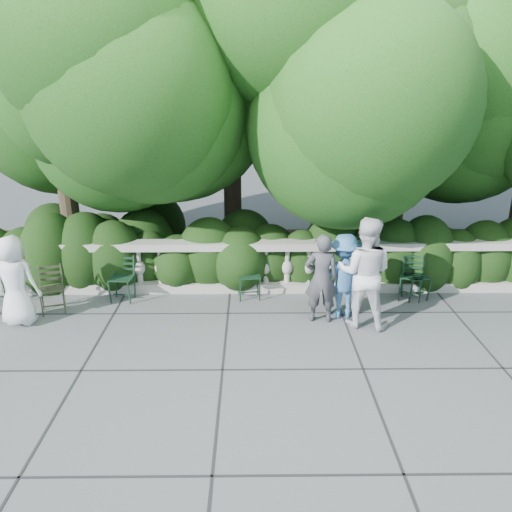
{
  "coord_description": "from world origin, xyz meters",
  "views": [
    {
      "loc": [
        -0.08,
        -7.1,
        3.9
      ],
      "look_at": [
        0.0,
        1.0,
        1.0
      ],
      "focal_mm": 35.0,
      "sensor_mm": 36.0,
      "label": 1
    }
  ],
  "objects_px": {
    "chair_d": "(250,301)",
    "person_woman_grey": "(321,278)",
    "chair_c": "(121,304)",
    "chair_weathered": "(55,315)",
    "person_older_blue": "(344,276)",
    "person_casual_man": "(364,273)",
    "chair_e": "(409,302)",
    "chair_f": "(418,302)",
    "person_businessman": "(15,281)"
  },
  "relations": [
    {
      "from": "chair_d",
      "to": "person_woman_grey",
      "type": "bearing_deg",
      "value": -39.84
    },
    {
      "from": "chair_c",
      "to": "chair_d",
      "type": "height_order",
      "value": "same"
    },
    {
      "from": "chair_weathered",
      "to": "person_older_blue",
      "type": "height_order",
      "value": "person_older_blue"
    },
    {
      "from": "chair_c",
      "to": "person_casual_man",
      "type": "xyz_separation_m",
      "value": [
        4.23,
        -0.84,
        0.93
      ]
    },
    {
      "from": "chair_e",
      "to": "person_casual_man",
      "type": "xyz_separation_m",
      "value": [
        -1.08,
        -0.88,
        0.93
      ]
    },
    {
      "from": "chair_f",
      "to": "person_woman_grey",
      "type": "height_order",
      "value": "person_woman_grey"
    },
    {
      "from": "person_casual_man",
      "to": "person_older_blue",
      "type": "height_order",
      "value": "person_casual_man"
    },
    {
      "from": "chair_c",
      "to": "chair_f",
      "type": "bearing_deg",
      "value": 5.47
    },
    {
      "from": "chair_c",
      "to": "chair_weathered",
      "type": "bearing_deg",
      "value": -151.05
    },
    {
      "from": "chair_weathered",
      "to": "person_older_blue",
      "type": "distance_m",
      "value": 5.06
    },
    {
      "from": "chair_c",
      "to": "person_woman_grey",
      "type": "relative_size",
      "value": 0.55
    },
    {
      "from": "chair_weathered",
      "to": "person_businessman",
      "type": "height_order",
      "value": "person_businessman"
    },
    {
      "from": "person_businessman",
      "to": "chair_weathered",
      "type": "bearing_deg",
      "value": -137.71
    },
    {
      "from": "chair_c",
      "to": "person_older_blue",
      "type": "relative_size",
      "value": 0.57
    },
    {
      "from": "chair_f",
      "to": "person_woman_grey",
      "type": "distance_m",
      "value": 2.18
    },
    {
      "from": "chair_d",
      "to": "person_casual_man",
      "type": "bearing_deg",
      "value": -33.38
    },
    {
      "from": "chair_e",
      "to": "person_older_blue",
      "type": "relative_size",
      "value": 0.57
    },
    {
      "from": "person_businessman",
      "to": "chair_c",
      "type": "bearing_deg",
      "value": -144.27
    },
    {
      "from": "person_casual_man",
      "to": "chair_f",
      "type": "bearing_deg",
      "value": -127.32
    },
    {
      "from": "person_businessman",
      "to": "chair_e",
      "type": "bearing_deg",
      "value": -164.39
    },
    {
      "from": "chair_d",
      "to": "person_casual_man",
      "type": "xyz_separation_m",
      "value": [
        1.86,
        -0.93,
        0.93
      ]
    },
    {
      "from": "person_businessman",
      "to": "person_woman_grey",
      "type": "height_order",
      "value": "person_businessman"
    },
    {
      "from": "person_older_blue",
      "to": "chair_d",
      "type": "bearing_deg",
      "value": -25.0
    },
    {
      "from": "chair_weathered",
      "to": "chair_c",
      "type": "bearing_deg",
      "value": 3.97
    },
    {
      "from": "chair_weathered",
      "to": "chair_f",
      "type": "bearing_deg",
      "value": -15.54
    },
    {
      "from": "chair_d",
      "to": "person_woman_grey",
      "type": "xyz_separation_m",
      "value": [
        1.19,
        -0.77,
        0.77
      ]
    },
    {
      "from": "chair_d",
      "to": "person_businessman",
      "type": "bearing_deg",
      "value": -174.53
    },
    {
      "from": "person_casual_man",
      "to": "chair_d",
      "type": "bearing_deg",
      "value": -8.71
    },
    {
      "from": "chair_f",
      "to": "person_older_blue",
      "type": "xyz_separation_m",
      "value": [
        -1.51,
        -0.54,
        0.74
      ]
    },
    {
      "from": "person_casual_man",
      "to": "chair_c",
      "type": "bearing_deg",
      "value": 6.64
    },
    {
      "from": "chair_d",
      "to": "chair_e",
      "type": "xyz_separation_m",
      "value": [
        2.94,
        -0.05,
        0.0
      ]
    },
    {
      "from": "chair_weathered",
      "to": "person_businessman",
      "type": "xyz_separation_m",
      "value": [
        -0.44,
        -0.29,
        0.77
      ]
    },
    {
      "from": "person_woman_grey",
      "to": "person_businessman",
      "type": "bearing_deg",
      "value": 3.25
    },
    {
      "from": "chair_weathered",
      "to": "chair_e",
      "type": "bearing_deg",
      "value": -15.25
    },
    {
      "from": "person_woman_grey",
      "to": "chair_e",
      "type": "bearing_deg",
      "value": -154.92
    },
    {
      "from": "chair_f",
      "to": "chair_e",
      "type": "bearing_deg",
      "value": 161.52
    },
    {
      "from": "chair_d",
      "to": "chair_weathered",
      "type": "distance_m",
      "value": 3.45
    },
    {
      "from": "chair_c",
      "to": "person_casual_man",
      "type": "bearing_deg",
      "value": -6.01
    },
    {
      "from": "chair_f",
      "to": "person_older_blue",
      "type": "height_order",
      "value": "person_older_blue"
    },
    {
      "from": "chair_weathered",
      "to": "person_casual_man",
      "type": "relative_size",
      "value": 0.45
    },
    {
      "from": "chair_f",
      "to": "person_older_blue",
      "type": "relative_size",
      "value": 0.57
    },
    {
      "from": "person_businessman",
      "to": "person_woman_grey",
      "type": "xyz_separation_m",
      "value": [
        5.03,
        0.06,
        -0.0
      ]
    },
    {
      "from": "chair_d",
      "to": "person_casual_man",
      "type": "distance_m",
      "value": 2.28
    },
    {
      "from": "person_businessman",
      "to": "person_older_blue",
      "type": "relative_size",
      "value": 1.04
    },
    {
      "from": "chair_f",
      "to": "chair_weathered",
      "type": "bearing_deg",
      "value": 172.58
    },
    {
      "from": "person_businessman",
      "to": "person_woman_grey",
      "type": "bearing_deg",
      "value": -170.31
    },
    {
      "from": "person_businessman",
      "to": "person_older_blue",
      "type": "height_order",
      "value": "person_businessman"
    },
    {
      "from": "chair_d",
      "to": "person_casual_man",
      "type": "relative_size",
      "value": 0.45
    },
    {
      "from": "chair_c",
      "to": "person_older_blue",
      "type": "height_order",
      "value": "person_older_blue"
    },
    {
      "from": "chair_d",
      "to": "chair_e",
      "type": "bearing_deg",
      "value": -7.75
    }
  ]
}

